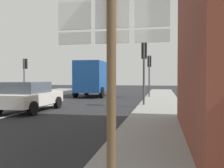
{
  "coord_description": "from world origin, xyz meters",
  "views": [
    {
      "loc": [
        6.57,
        -3.55,
        1.69
      ],
      "look_at": [
        4.05,
        9.2,
        1.35
      ],
      "focal_mm": 40.8,
      "sensor_mm": 36.0,
      "label": 1
    }
  ],
  "objects_px": {
    "traffic_light_far_right": "(149,67)",
    "traffic_light_far_left": "(25,68)",
    "traffic_light_near_right": "(144,60)",
    "delivery_truck": "(93,78)",
    "route_sign_post": "(112,56)",
    "sedan_far": "(30,96)"
  },
  "relations": [
    {
      "from": "sedan_far",
      "to": "traffic_light_far_right",
      "type": "height_order",
      "value": "traffic_light_far_right"
    },
    {
      "from": "sedan_far",
      "to": "route_sign_post",
      "type": "height_order",
      "value": "route_sign_post"
    },
    {
      "from": "traffic_light_far_right",
      "to": "traffic_light_near_right",
      "type": "xyz_separation_m",
      "value": [
        0.0,
        -6.09,
        0.17
      ]
    },
    {
      "from": "sedan_far",
      "to": "delivery_truck",
      "type": "height_order",
      "value": "delivery_truck"
    },
    {
      "from": "traffic_light_far_right",
      "to": "traffic_light_near_right",
      "type": "bearing_deg",
      "value": -90.0
    },
    {
      "from": "traffic_light_far_right",
      "to": "traffic_light_far_left",
      "type": "xyz_separation_m",
      "value": [
        -11.1,
        0.21,
        -0.05
      ]
    },
    {
      "from": "delivery_truck",
      "to": "traffic_light_far_left",
      "type": "bearing_deg",
      "value": -174.36
    },
    {
      "from": "traffic_light_far_right",
      "to": "traffic_light_far_left",
      "type": "relative_size",
      "value": 1.02
    },
    {
      "from": "delivery_truck",
      "to": "route_sign_post",
      "type": "bearing_deg",
      "value": -73.66
    },
    {
      "from": "traffic_light_near_right",
      "to": "delivery_truck",
      "type": "bearing_deg",
      "value": 125.65
    },
    {
      "from": "delivery_truck",
      "to": "traffic_light_far_left",
      "type": "distance_m",
      "value": 6.23
    },
    {
      "from": "delivery_truck",
      "to": "traffic_light_far_right",
      "type": "distance_m",
      "value": 5.1
    },
    {
      "from": "sedan_far",
      "to": "route_sign_post",
      "type": "relative_size",
      "value": 1.32
    },
    {
      "from": "traffic_light_far_left",
      "to": "traffic_light_near_right",
      "type": "distance_m",
      "value": 12.76
    },
    {
      "from": "traffic_light_far_right",
      "to": "traffic_light_far_left",
      "type": "distance_m",
      "value": 11.1
    },
    {
      "from": "traffic_light_far_right",
      "to": "traffic_light_far_left",
      "type": "height_order",
      "value": "traffic_light_far_right"
    },
    {
      "from": "route_sign_post",
      "to": "traffic_light_far_left",
      "type": "xyz_separation_m",
      "value": [
        -11.39,
        17.28,
        0.49
      ]
    },
    {
      "from": "sedan_far",
      "to": "traffic_light_far_right",
      "type": "bearing_deg",
      "value": 59.02
    },
    {
      "from": "traffic_light_far_right",
      "to": "route_sign_post",
      "type": "bearing_deg",
      "value": -89.02
    },
    {
      "from": "route_sign_post",
      "to": "traffic_light_far_right",
      "type": "bearing_deg",
      "value": 90.98
    },
    {
      "from": "sedan_far",
      "to": "traffic_light_far_left",
      "type": "distance_m",
      "value": 11.02
    },
    {
      "from": "sedan_far",
      "to": "delivery_truck",
      "type": "relative_size",
      "value": 0.83
    }
  ]
}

